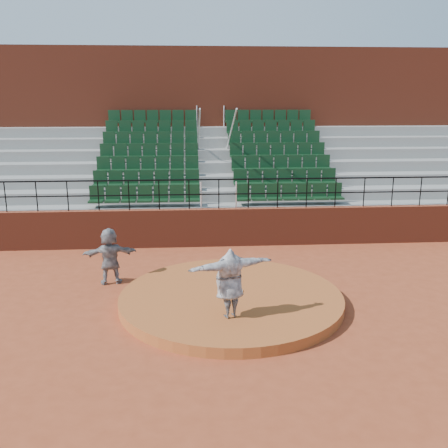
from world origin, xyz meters
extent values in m
plane|color=#953E21|center=(0.00, 0.00, 0.00)|extent=(90.00, 90.00, 0.00)
cylinder|color=#A55225|center=(0.00, 0.00, 0.12)|extent=(5.50, 5.50, 0.25)
cube|color=white|center=(0.00, 0.15, 0.27)|extent=(0.60, 0.15, 0.03)
cube|color=maroon|center=(0.00, 5.00, 0.65)|extent=(24.00, 0.30, 1.30)
cylinder|color=black|center=(0.00, 5.00, 2.30)|extent=(24.00, 0.05, 0.05)
cylinder|color=black|center=(0.00, 5.00, 1.80)|extent=(24.00, 0.04, 0.04)
cylinder|color=black|center=(-7.00, 5.00, 1.80)|extent=(0.04, 0.04, 1.00)
cylinder|color=black|center=(-6.00, 5.00, 1.80)|extent=(0.04, 0.04, 1.00)
cylinder|color=black|center=(-5.00, 5.00, 1.80)|extent=(0.04, 0.04, 1.00)
cylinder|color=black|center=(-4.00, 5.00, 1.80)|extent=(0.04, 0.04, 1.00)
cylinder|color=black|center=(-3.00, 5.00, 1.80)|extent=(0.04, 0.04, 1.00)
cylinder|color=black|center=(-2.00, 5.00, 1.80)|extent=(0.04, 0.04, 1.00)
cylinder|color=black|center=(-1.00, 5.00, 1.80)|extent=(0.04, 0.04, 1.00)
cylinder|color=black|center=(0.00, 5.00, 1.80)|extent=(0.04, 0.04, 1.00)
cylinder|color=black|center=(1.00, 5.00, 1.80)|extent=(0.04, 0.04, 1.00)
cylinder|color=black|center=(2.00, 5.00, 1.80)|extent=(0.04, 0.04, 1.00)
cylinder|color=black|center=(3.00, 5.00, 1.80)|extent=(0.04, 0.04, 1.00)
cylinder|color=black|center=(4.00, 5.00, 1.80)|extent=(0.04, 0.04, 1.00)
cylinder|color=black|center=(5.00, 5.00, 1.80)|extent=(0.04, 0.04, 1.00)
cylinder|color=black|center=(6.00, 5.00, 1.80)|extent=(0.04, 0.04, 1.00)
cylinder|color=black|center=(7.00, 5.00, 1.80)|extent=(0.04, 0.04, 1.00)
cube|color=gray|center=(0.00, 5.58, 0.65)|extent=(24.00, 0.85, 1.30)
cube|color=#103119|center=(-2.53, 5.59, 1.66)|extent=(3.85, 0.48, 0.72)
cube|color=#103119|center=(2.53, 5.59, 1.66)|extent=(3.85, 0.48, 0.72)
cube|color=gray|center=(0.00, 6.43, 0.85)|extent=(24.00, 0.85, 1.70)
cube|color=#103119|center=(-2.53, 6.44, 2.06)|extent=(3.85, 0.48, 0.72)
cube|color=#103119|center=(2.53, 6.44, 2.06)|extent=(3.85, 0.48, 0.72)
cube|color=gray|center=(0.00, 7.28, 1.05)|extent=(24.00, 0.85, 2.10)
cube|color=#103119|center=(-2.53, 7.29, 2.46)|extent=(3.85, 0.48, 0.72)
cube|color=#103119|center=(2.53, 7.29, 2.46)|extent=(3.85, 0.48, 0.72)
cube|color=gray|center=(0.00, 8.12, 1.25)|extent=(24.00, 0.85, 2.50)
cube|color=#103119|center=(-2.53, 8.13, 2.86)|extent=(3.85, 0.48, 0.72)
cube|color=#103119|center=(2.53, 8.13, 2.86)|extent=(3.85, 0.48, 0.72)
cube|color=gray|center=(0.00, 8.97, 1.45)|extent=(24.00, 0.85, 2.90)
cube|color=#103119|center=(-2.53, 8.98, 3.26)|extent=(3.85, 0.48, 0.72)
cube|color=#103119|center=(2.53, 8.98, 3.26)|extent=(3.85, 0.48, 0.72)
cube|color=gray|center=(0.00, 9.82, 1.65)|extent=(24.00, 0.85, 3.30)
cube|color=#103119|center=(-2.53, 9.83, 3.66)|extent=(3.85, 0.48, 0.72)
cube|color=#103119|center=(2.53, 9.83, 3.66)|extent=(3.85, 0.48, 0.72)
cube|color=gray|center=(0.00, 10.68, 1.85)|extent=(24.00, 0.85, 3.70)
cube|color=#103119|center=(-2.53, 10.69, 4.06)|extent=(3.85, 0.48, 0.72)
cube|color=#103119|center=(2.53, 10.69, 4.06)|extent=(3.85, 0.48, 0.72)
cylinder|color=silver|center=(-0.60, 8.12, 3.40)|extent=(0.06, 5.97, 2.46)
cylinder|color=silver|center=(0.60, 8.12, 3.40)|extent=(0.06, 5.97, 2.46)
cube|color=maroon|center=(0.00, 12.60, 3.55)|extent=(24.00, 3.00, 7.10)
imported|color=black|center=(-0.14, -1.28, 1.04)|extent=(2.01, 1.11, 1.58)
imported|color=black|center=(-3.17, 1.63, 0.78)|extent=(1.51, 0.69, 1.57)
camera|label=1|loc=(-0.98, -11.47, 4.98)|focal=40.00mm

